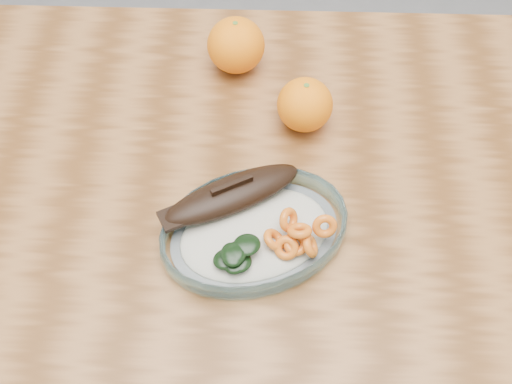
# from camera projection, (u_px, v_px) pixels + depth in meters

# --- Properties ---
(ground) EXTENTS (3.00, 3.00, 0.00)m
(ground) POSITION_uv_depth(u_px,v_px,m) (235.00, 377.00, 1.52)
(ground) COLOR slate
(ground) RESTS_ON ground
(dining_table) EXTENTS (1.20, 0.80, 0.75)m
(dining_table) POSITION_uv_depth(u_px,v_px,m) (223.00, 229.00, 0.99)
(dining_table) COLOR #5D3516
(dining_table) RESTS_ON ground
(plated_meal) EXTENTS (0.59, 0.59, 0.07)m
(plated_meal) POSITION_uv_depth(u_px,v_px,m) (254.00, 228.00, 0.85)
(plated_meal) COLOR white
(plated_meal) RESTS_ON dining_table
(orange_left) EXTENTS (0.09, 0.09, 0.09)m
(orange_left) POSITION_uv_depth(u_px,v_px,m) (236.00, 45.00, 1.02)
(orange_left) COLOR #FF5905
(orange_left) RESTS_ON dining_table
(orange_right) EXTENTS (0.08, 0.08, 0.08)m
(orange_right) POSITION_uv_depth(u_px,v_px,m) (305.00, 105.00, 0.95)
(orange_right) COLOR #FF5905
(orange_right) RESTS_ON dining_table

